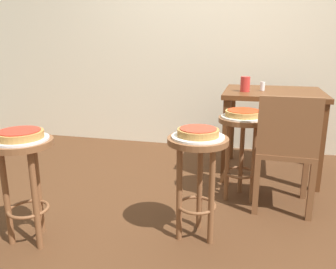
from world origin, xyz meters
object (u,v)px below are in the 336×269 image
at_px(stool_leftside, 242,140).
at_px(cup_near_edge, 245,84).
at_px(serving_plate_leftside, 243,117).
at_px(stool_middle, 197,165).
at_px(dining_table, 272,105).
at_px(stool_foreground, 24,168).
at_px(serving_plate_foreground, 20,139).
at_px(pizza_middle, 198,132).
at_px(serving_plate_middle, 198,137).
at_px(condiment_shaker, 263,86).
at_px(pizza_foreground, 20,134).
at_px(pizza_leftside, 243,113).
at_px(wooden_chair, 286,149).

height_order(stool_leftside, cup_near_edge, cup_near_edge).
distance_m(stool_leftside, serving_plate_leftside, 0.18).
relative_size(stool_middle, stool_leftside, 1.00).
distance_m(stool_middle, serving_plate_leftside, 0.69).
height_order(stool_middle, dining_table, dining_table).
distance_m(stool_foreground, serving_plate_foreground, 0.18).
distance_m(dining_table, cup_near_edge, 0.34).
relative_size(stool_middle, dining_table, 0.76).
relative_size(pizza_middle, dining_table, 0.29).
relative_size(serving_plate_middle, condiment_shaker, 4.11).
bearing_deg(serving_plate_middle, cup_near_edge, 79.15).
xyz_separation_m(pizza_foreground, serving_plate_leftside, (1.21, 0.93, -0.03)).
bearing_deg(cup_near_edge, stool_foreground, -129.65).
distance_m(stool_leftside, cup_near_edge, 0.63).
relative_size(serving_plate_foreground, stool_middle, 0.49).
bearing_deg(stool_leftside, cup_near_edge, 91.69).
xyz_separation_m(serving_plate_foreground, pizza_middle, (0.98, 0.30, 0.03)).
bearing_deg(serving_plate_middle, stool_foreground, -162.84).
distance_m(stool_middle, cup_near_edge, 1.22).
xyz_separation_m(pizza_foreground, dining_table, (1.44, 1.56, -0.04)).
bearing_deg(pizza_foreground, stool_foreground, 180.00).
height_order(pizza_leftside, dining_table, dining_table).
height_order(stool_middle, cup_near_edge, cup_near_edge).
distance_m(serving_plate_leftside, pizza_leftside, 0.03).
distance_m(pizza_leftside, cup_near_edge, 0.54).
height_order(serving_plate_middle, condiment_shaker, condiment_shaker).
bearing_deg(pizza_middle, stool_middle, -90.00).
height_order(stool_leftside, condiment_shaker, condiment_shaker).
distance_m(serving_plate_middle, pizza_leftside, 0.67).
xyz_separation_m(stool_foreground, serving_plate_leftside, (1.21, 0.93, 0.18)).
bearing_deg(condiment_shaker, serving_plate_middle, -106.35).
distance_m(pizza_foreground, stool_leftside, 1.54).
height_order(stool_middle, serving_plate_leftside, serving_plate_leftside).
relative_size(serving_plate_foreground, serving_plate_leftside, 0.98).
bearing_deg(serving_plate_foreground, serving_plate_leftside, 37.49).
relative_size(cup_near_edge, wooden_chair, 0.15).
bearing_deg(stool_middle, serving_plate_middle, 90.00).
bearing_deg(stool_middle, serving_plate_leftside, 69.55).
bearing_deg(wooden_chair, stool_leftside, 158.57).
bearing_deg(cup_near_edge, pizza_leftside, -88.31).
bearing_deg(serving_plate_middle, pizza_middle, 90.00).
relative_size(stool_foreground, pizza_foreground, 2.46).
distance_m(stool_middle, pizza_leftside, 0.70).
xyz_separation_m(condiment_shaker, wooden_chair, (0.17, -0.74, -0.34)).
xyz_separation_m(serving_plate_leftside, condiment_shaker, (0.13, 0.62, 0.16)).
bearing_deg(serving_plate_leftside, stool_leftside, 0.00).
height_order(pizza_middle, cup_near_edge, cup_near_edge).
distance_m(stool_foreground, serving_plate_middle, 1.04).
height_order(serving_plate_middle, wooden_chair, wooden_chair).
relative_size(stool_foreground, pizza_leftside, 2.42).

